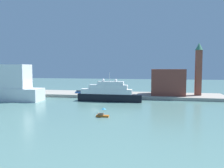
{
  "coord_description": "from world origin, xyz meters",
  "views": [
    {
      "loc": [
        22.18,
        -78.47,
        13.92
      ],
      "look_at": [
        5.62,
        6.0,
        7.59
      ],
      "focal_mm": 34.09,
      "sensor_mm": 36.0,
      "label": 1
    }
  ],
  "objects_px": {
    "harbor_building": "(168,82)",
    "bell_tower": "(199,67)",
    "large_yacht": "(109,93)",
    "parked_car": "(80,92)",
    "mooring_bollard": "(118,95)",
    "person_figure": "(90,92)",
    "small_motorboat": "(103,114)"
  },
  "relations": [
    {
      "from": "person_figure",
      "to": "mooring_bollard",
      "type": "xyz_separation_m",
      "value": [
        14.96,
        -4.7,
        -0.45
      ]
    },
    {
      "from": "bell_tower",
      "to": "harbor_building",
      "type": "bearing_deg",
      "value": -179.24
    },
    {
      "from": "large_yacht",
      "to": "person_figure",
      "type": "relative_size",
      "value": 16.55
    },
    {
      "from": "small_motorboat",
      "to": "parked_car",
      "type": "distance_m",
      "value": 48.82
    },
    {
      "from": "parked_car",
      "to": "person_figure",
      "type": "relative_size",
      "value": 2.69
    },
    {
      "from": "bell_tower",
      "to": "person_figure",
      "type": "xyz_separation_m",
      "value": [
        -51.45,
        -3.57,
        -12.27
      ]
    },
    {
      "from": "large_yacht",
      "to": "bell_tower",
      "type": "bearing_deg",
      "value": 24.05
    },
    {
      "from": "harbor_building",
      "to": "person_figure",
      "type": "distance_m",
      "value": 38.19
    },
    {
      "from": "large_yacht",
      "to": "bell_tower",
      "type": "height_order",
      "value": "bell_tower"
    },
    {
      "from": "bell_tower",
      "to": "parked_car",
      "type": "xyz_separation_m",
      "value": [
        -57.06,
        -2.51,
        -12.42
      ]
    },
    {
      "from": "harbor_building",
      "to": "bell_tower",
      "type": "xyz_separation_m",
      "value": [
        13.79,
        0.18,
        6.95
      ]
    },
    {
      "from": "small_motorboat",
      "to": "harbor_building",
      "type": "relative_size",
      "value": 0.24
    },
    {
      "from": "small_motorboat",
      "to": "bell_tower",
      "type": "bearing_deg",
      "value": 52.95
    },
    {
      "from": "person_figure",
      "to": "mooring_bollard",
      "type": "relative_size",
      "value": 2.65
    },
    {
      "from": "small_motorboat",
      "to": "person_figure",
      "type": "height_order",
      "value": "person_figure"
    },
    {
      "from": "harbor_building",
      "to": "parked_car",
      "type": "xyz_separation_m",
      "value": [
        -43.27,
        -2.32,
        -5.47
      ]
    },
    {
      "from": "small_motorboat",
      "to": "parked_car",
      "type": "xyz_separation_m",
      "value": [
        -22.46,
        43.33,
        1.04
      ]
    },
    {
      "from": "mooring_bollard",
      "to": "large_yacht",
      "type": "bearing_deg",
      "value": -104.68
    },
    {
      "from": "bell_tower",
      "to": "small_motorboat",
      "type": "bearing_deg",
      "value": -127.05
    },
    {
      "from": "small_motorboat",
      "to": "harbor_building",
      "type": "distance_m",
      "value": 50.6
    },
    {
      "from": "large_yacht",
      "to": "parked_car",
      "type": "distance_m",
      "value": 23.52
    },
    {
      "from": "person_figure",
      "to": "bell_tower",
      "type": "bearing_deg",
      "value": 3.96
    },
    {
      "from": "harbor_building",
      "to": "parked_car",
      "type": "relative_size",
      "value": 3.45
    },
    {
      "from": "bell_tower",
      "to": "person_figure",
      "type": "distance_m",
      "value": 53.01
    },
    {
      "from": "parked_car",
      "to": "harbor_building",
      "type": "bearing_deg",
      "value": 3.07
    },
    {
      "from": "large_yacht",
      "to": "bell_tower",
      "type": "xyz_separation_m",
      "value": [
        38.87,
        17.35,
        11.03
      ]
    },
    {
      "from": "parked_car",
      "to": "mooring_bollard",
      "type": "bearing_deg",
      "value": -15.64
    },
    {
      "from": "parked_car",
      "to": "person_figure",
      "type": "distance_m",
      "value": 5.71
    },
    {
      "from": "small_motorboat",
      "to": "mooring_bollard",
      "type": "relative_size",
      "value": 5.89
    },
    {
      "from": "harbor_building",
      "to": "person_figure",
      "type": "bearing_deg",
      "value": -174.87
    },
    {
      "from": "parked_car",
      "to": "mooring_bollard",
      "type": "relative_size",
      "value": 7.15
    },
    {
      "from": "large_yacht",
      "to": "harbor_building",
      "type": "xyz_separation_m",
      "value": [
        25.08,
        17.16,
        4.08
      ]
    }
  ]
}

